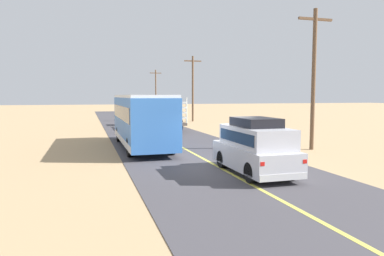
% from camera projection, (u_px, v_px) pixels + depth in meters
% --- Properties ---
extents(ground_plane, '(240.00, 240.00, 0.00)m').
position_uv_depth(ground_plane, '(219.00, 168.00, 15.74)').
color(ground_plane, tan).
extents(road_surface, '(8.00, 120.00, 0.02)m').
position_uv_depth(road_surface, '(219.00, 167.00, 15.74)').
color(road_surface, '#423F44').
rests_on(road_surface, ground).
extents(road_centre_line, '(0.16, 117.60, 0.00)m').
position_uv_depth(road_centre_line, '(219.00, 167.00, 15.74)').
color(road_centre_line, '#D8CC4C').
rests_on(road_centre_line, road_surface).
extents(suv_near, '(1.90, 4.62, 2.29)m').
position_uv_depth(suv_near, '(255.00, 146.00, 14.33)').
color(suv_near, silver).
rests_on(suv_near, road_surface).
extents(livestock_truck, '(2.53, 9.70, 3.02)m').
position_uv_depth(livestock_truck, '(158.00, 110.00, 36.27)').
color(livestock_truck, '#3359A5').
rests_on(livestock_truck, road_surface).
extents(bus, '(2.54, 10.00, 3.21)m').
position_uv_depth(bus, '(142.00, 119.00, 21.74)').
color(bus, '#3872C6').
rests_on(bus, road_surface).
extents(power_pole_near, '(2.20, 0.24, 8.19)m').
position_uv_depth(power_pole_near, '(314.00, 75.00, 20.70)').
color(power_pole_near, brown).
rests_on(power_pole_near, ground).
extents(power_pole_mid, '(2.20, 0.24, 8.09)m').
position_uv_depth(power_pole_mid, '(193.00, 87.00, 44.17)').
color(power_pole_mid, brown).
rests_on(power_pole_mid, ground).
extents(power_pole_far, '(2.20, 0.24, 8.10)m').
position_uv_depth(power_pole_far, '(156.00, 90.00, 67.63)').
color(power_pole_far, brown).
rests_on(power_pole_far, ground).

